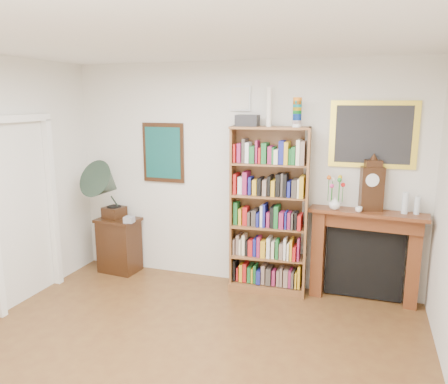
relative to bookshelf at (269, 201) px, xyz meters
name	(u,v)px	position (x,y,z in m)	size (l,w,h in m)	color
room	(144,231)	(-0.42, -2.31, 0.26)	(4.51, 5.01, 2.81)	#58331A
door_casing	(23,195)	(-2.62, -1.11, 0.13)	(0.08, 1.02, 2.17)	white
teal_poster	(163,153)	(-1.47, 0.17, 0.52)	(0.58, 0.04, 0.78)	black
small_picture	(240,98)	(-0.42, 0.17, 1.22)	(0.26, 0.04, 0.30)	white
gilt_painting	(373,135)	(1.13, 0.17, 0.82)	(0.95, 0.04, 0.75)	gold
bookshelf	(269,201)	(0.00, 0.00, 0.00)	(0.96, 0.42, 2.34)	brown
side_cabinet	(119,245)	(-2.08, -0.03, -0.76)	(0.55, 0.40, 0.75)	black
fireplace	(365,248)	(1.13, 0.09, -0.49)	(1.32, 0.41, 1.10)	#552C13
gramophone	(107,186)	(-2.15, -0.15, 0.08)	(0.61, 0.71, 0.82)	black
cd_stack	(129,220)	(-1.83, -0.15, -0.34)	(0.12, 0.12, 0.08)	#ACACB8
mantel_clock	(372,186)	(1.16, 0.08, 0.24)	(0.27, 0.19, 0.58)	black
flower_vase	(335,203)	(0.77, 0.01, 0.03)	(0.14, 0.14, 0.14)	white
teacup	(359,209)	(1.04, -0.04, -0.01)	(0.08, 0.08, 0.06)	white
bottle_left	(405,203)	(1.52, 0.05, 0.08)	(0.07, 0.07, 0.24)	silver
bottle_right	(417,205)	(1.64, 0.06, 0.06)	(0.06, 0.06, 0.20)	silver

